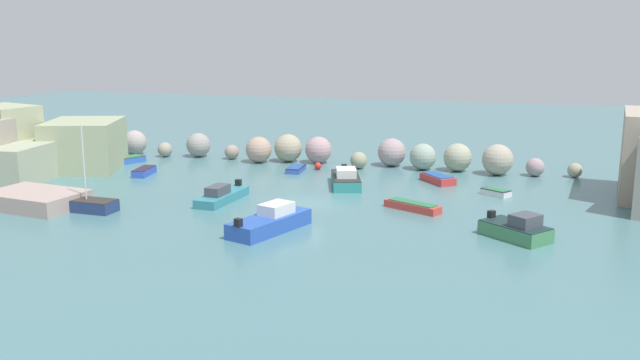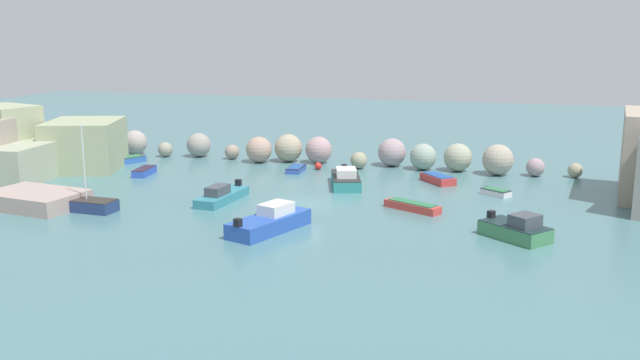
# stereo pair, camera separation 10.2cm
# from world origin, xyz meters

# --- Properties ---
(cove_water) EXTENTS (160.00, 160.00, 0.00)m
(cove_water) POSITION_xyz_m (0.00, 0.00, 0.00)
(cove_water) COLOR slate
(cove_water) RESTS_ON ground
(rock_breakwater) EXTENTS (45.20, 4.42, 2.76)m
(rock_breakwater) POSITION_xyz_m (-2.01, 15.41, 1.24)
(rock_breakwater) COLOR #A49892
(rock_breakwater) RESTS_ON ground
(stone_dock) EXTENTS (7.30, 5.41, 1.19)m
(stone_dock) POSITION_xyz_m (-18.56, -6.61, 0.59)
(stone_dock) COLOR #A89187
(stone_dock) RESTS_ON ground
(channel_buoy) EXTENTS (0.68, 0.68, 0.68)m
(channel_buoy) POSITION_xyz_m (-2.78, 12.71, 0.34)
(channel_buoy) COLOR red
(channel_buoy) RESTS_ON cove_water
(moored_boat_0) EXTENTS (4.64, 4.30, 1.69)m
(moored_boat_0) POSITION_xyz_m (15.26, -4.90, 0.62)
(moored_boat_0) COLOR #3F7D50
(moored_boat_0) RESTS_ON cove_water
(moored_boat_1) EXTENTS (2.16, 5.78, 1.34)m
(moored_boat_1) POSITION_xyz_m (-6.26, -1.21, 0.47)
(moored_boat_1) COLOR teal
(moored_boat_1) RESTS_ON cove_water
(moored_boat_2) EXTENTS (4.07, 6.57, 1.72)m
(moored_boat_2) POSITION_xyz_m (0.01, -7.53, 0.63)
(moored_boat_2) COLOR #2951B0
(moored_boat_2) RESTS_ON cove_water
(moored_boat_3) EXTENTS (2.48, 2.16, 0.50)m
(moored_boat_3) POSITION_xyz_m (13.53, 6.73, 0.26)
(moored_boat_3) COLOR silver
(moored_boat_3) RESTS_ON cove_water
(moored_boat_4) EXTENTS (4.40, 1.91, 6.19)m
(moored_boat_4) POSITION_xyz_m (-14.38, -6.45, 0.46)
(moored_boat_4) COLOR navy
(moored_boat_4) RESTS_ON cove_water
(moored_boat_5) EXTENTS (1.48, 3.02, 0.46)m
(moored_boat_5) POSITION_xyz_m (-4.48, 11.32, 0.24)
(moored_boat_5) COLOR #3055AE
(moored_boat_5) RESTS_ON cove_water
(moored_boat_6) EXTENTS (1.59, 3.21, 0.64)m
(moored_boat_6) POSITION_xyz_m (-17.01, 5.97, 0.32)
(moored_boat_6) COLOR blue
(moored_boat_6) RESTS_ON cove_water
(moored_boat_7) EXTENTS (3.35, 3.60, 0.69)m
(moored_boat_7) POSITION_xyz_m (8.58, 10.16, 0.34)
(moored_boat_7) COLOR #C63634
(moored_boat_7) RESTS_ON cove_water
(moored_boat_8) EXTENTS (3.79, 5.91, 1.56)m
(moored_boat_8) POSITION_xyz_m (1.41, 6.66, 0.59)
(moored_boat_8) COLOR teal
(moored_boat_8) RESTS_ON cove_water
(moored_boat_9) EXTENTS (2.84, 3.66, 0.61)m
(moored_boat_9) POSITION_xyz_m (-21.61, 10.68, 0.32)
(moored_boat_9) COLOR #2F5EB8
(moored_boat_9) RESTS_ON cove_water
(moored_boat_10) EXTENTS (4.37, 2.96, 0.62)m
(moored_boat_10) POSITION_xyz_m (7.97, 0.28, 0.30)
(moored_boat_10) COLOR #CB3F38
(moored_boat_10) RESTS_ON cove_water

